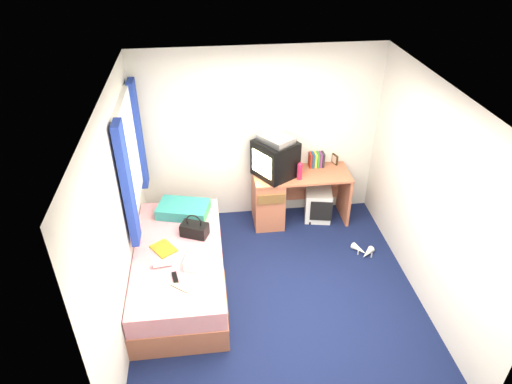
{
  "coord_description": "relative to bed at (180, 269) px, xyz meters",
  "views": [
    {
      "loc": [
        -0.7,
        -3.74,
        3.86
      ],
      "look_at": [
        -0.16,
        0.7,
        0.97
      ],
      "focal_mm": 32.0,
      "sensor_mm": 36.0,
      "label": 1
    }
  ],
  "objects": [
    {
      "name": "pink_water_bottle",
      "position": [
        1.58,
        1.02,
        0.59
      ],
      "size": [
        0.08,
        0.08,
        0.21
      ],
      "primitive_type": "cylinder",
      "rotation": [
        0.0,
        0.0,
        -0.21
      ],
      "color": "red",
      "rests_on": "desk"
    },
    {
      "name": "vcr",
      "position": [
        1.28,
        1.17,
        1.01
      ],
      "size": [
        0.5,
        0.53,
        0.08
      ],
      "primitive_type": "cube",
      "rotation": [
        0.0,
        0.0,
        -0.95
      ],
      "color": "silver",
      "rests_on": "crt_tv"
    },
    {
      "name": "magazine",
      "position": [
        -0.16,
        0.04,
        0.28
      ],
      "size": [
        0.33,
        0.35,
        0.01
      ],
      "primitive_type": "cube",
      "rotation": [
        0.0,
        0.0,
        0.61
      ],
      "color": "yellow",
      "rests_on": "bed"
    },
    {
      "name": "book_row",
      "position": [
        1.88,
        1.33,
        0.58
      ],
      "size": [
        0.2,
        0.13,
        0.2
      ],
      "color": "maroon",
      "rests_on": "desk"
    },
    {
      "name": "colour_swatch_fan",
      "position": [
        0.04,
        -0.59,
        0.28
      ],
      "size": [
        0.21,
        0.18,
        0.01
      ],
      "primitive_type": "cube",
      "rotation": [
        0.0,
        0.0,
        -0.68
      ],
      "color": "orange",
      "rests_on": "bed"
    },
    {
      "name": "handbag",
      "position": [
        0.19,
        0.26,
        0.36
      ],
      "size": [
        0.35,
        0.28,
        0.29
      ],
      "rotation": [
        0.0,
        0.0,
        -0.4
      ],
      "color": "black",
      "rests_on": "bed"
    },
    {
      "name": "water_bottle",
      "position": [
        -0.15,
        -0.25,
        0.31
      ],
      "size": [
        0.21,
        0.09,
        0.07
      ],
      "primitive_type": "cylinder",
      "rotation": [
        0.0,
        1.57,
        0.1
      ],
      "color": "silver",
      "rests_on": "bed"
    },
    {
      "name": "window_assembly",
      "position": [
        -0.45,
        0.63,
        1.15
      ],
      "size": [
        0.11,
        1.42,
        1.4
      ],
      "color": "silver",
      "rests_on": "room_shell"
    },
    {
      "name": "room_shell",
      "position": [
        1.1,
        -0.27,
        1.18
      ],
      "size": [
        3.4,
        3.4,
        3.4
      ],
      "color": "white",
      "rests_on": "ground"
    },
    {
      "name": "pillow",
      "position": [
        0.06,
        0.71,
        0.34
      ],
      "size": [
        0.69,
        0.53,
        0.13
      ],
      "primitive_type": "cube",
      "rotation": [
        0.0,
        0.0,
        -0.26
      ],
      "color": "#18579E",
      "rests_on": "bed"
    },
    {
      "name": "aerosol_can",
      "position": [
        1.53,
        1.25,
        0.57
      ],
      "size": [
        0.06,
        0.06,
        0.17
      ],
      "primitive_type": "cylinder",
      "rotation": [
        0.0,
        0.0,
        -0.3
      ],
      "color": "silver",
      "rests_on": "desk"
    },
    {
      "name": "towel",
      "position": [
        0.25,
        -0.27,
        0.33
      ],
      "size": [
        0.38,
        0.34,
        0.11
      ],
      "primitive_type": "cube",
      "rotation": [
        0.0,
        0.0,
        -0.27
      ],
      "color": "white",
      "rests_on": "bed"
    },
    {
      "name": "remote_control",
      "position": [
        -0.02,
        -0.45,
        0.28
      ],
      "size": [
        0.08,
        0.17,
        0.02
      ],
      "primitive_type": "cube",
      "rotation": [
        0.0,
        0.0,
        0.19
      ],
      "color": "black",
      "rests_on": "bed"
    },
    {
      "name": "bed",
      "position": [
        0.0,
        0.0,
        0.0
      ],
      "size": [
        1.01,
        2.0,
        0.54
      ],
      "color": "#B96C4D",
      "rests_on": "ground"
    },
    {
      "name": "storage_cube",
      "position": [
        1.9,
        1.15,
        -0.05
      ],
      "size": [
        0.42,
        0.42,
        0.44
      ],
      "primitive_type": "cube",
      "rotation": [
        0.0,
        0.0,
        -0.19
      ],
      "color": "silver",
      "rests_on": "ground"
    },
    {
      "name": "white_heels",
      "position": [
        2.31,
        0.3,
        -0.23
      ],
      "size": [
        0.29,
        0.31,
        0.09
      ],
      "color": "silver",
      "rests_on": "ground"
    },
    {
      "name": "desk",
      "position": [
        1.36,
        1.16,
        0.14
      ],
      "size": [
        1.3,
        0.55,
        0.75
      ],
      "color": "#B96C4D",
      "rests_on": "ground"
    },
    {
      "name": "crt_tv",
      "position": [
        1.27,
        1.16,
        0.73
      ],
      "size": [
        0.65,
        0.66,
        0.49
      ],
      "rotation": [
        0.0,
        0.0,
        -1.01
      ],
      "color": "black",
      "rests_on": "desk"
    },
    {
      "name": "picture_frame",
      "position": [
        2.15,
        1.36,
        0.55
      ],
      "size": [
        0.06,
        0.12,
        0.14
      ],
      "primitive_type": "cube",
      "rotation": [
        0.0,
        0.0,
        0.34
      ],
      "color": "black",
      "rests_on": "desk"
    },
    {
      "name": "ground",
      "position": [
        1.1,
        -0.27,
        -0.27
      ],
      "size": [
        3.4,
        3.4,
        0.0
      ],
      "primitive_type": "plane",
      "color": "#0C1438",
      "rests_on": "ground"
    }
  ]
}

